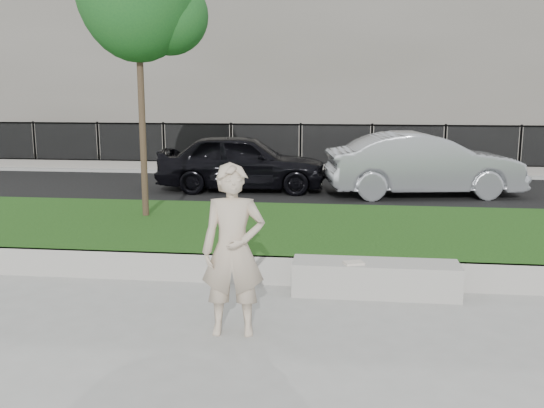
# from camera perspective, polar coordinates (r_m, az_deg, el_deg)

# --- Properties ---
(ground) EXTENTS (90.00, 90.00, 0.00)m
(ground) POSITION_cam_1_polar(r_m,az_deg,el_deg) (7.43, 0.28, -10.14)
(ground) COLOR gray
(ground) RESTS_ON ground
(grass_bank) EXTENTS (34.00, 4.00, 0.40)m
(grass_bank) POSITION_cam_1_polar(r_m,az_deg,el_deg) (10.22, 2.23, -3.12)
(grass_bank) COLOR black
(grass_bank) RESTS_ON ground
(grass_kerb) EXTENTS (34.00, 0.08, 0.40)m
(grass_kerb) POSITION_cam_1_polar(r_m,az_deg,el_deg) (8.34, 1.11, -6.32)
(grass_kerb) COLOR #9A9890
(grass_kerb) RESTS_ON ground
(street) EXTENTS (34.00, 7.00, 0.04)m
(street) POSITION_cam_1_polar(r_m,az_deg,el_deg) (15.64, 3.90, 1.04)
(street) COLOR black
(street) RESTS_ON ground
(far_pavement) EXTENTS (34.00, 3.00, 0.12)m
(far_pavement) POSITION_cam_1_polar(r_m,az_deg,el_deg) (20.08, 4.60, 3.30)
(far_pavement) COLOR gray
(far_pavement) RESTS_ON ground
(iron_fence) EXTENTS (32.00, 0.30, 1.50)m
(iron_fence) POSITION_cam_1_polar(r_m,az_deg,el_deg) (19.03, 4.49, 4.36)
(iron_fence) COLOR slate
(iron_fence) RESTS_ON far_pavement
(building_facade) EXTENTS (34.00, 10.00, 10.00)m
(building_facade) POSITION_cam_1_polar(r_m,az_deg,el_deg) (27.01, 5.41, 15.69)
(building_facade) COLOR #656158
(building_facade) RESTS_ON ground
(stone_bench) EXTENTS (2.15, 0.54, 0.44)m
(stone_bench) POSITION_cam_1_polar(r_m,az_deg,el_deg) (8.08, 9.68, -6.90)
(stone_bench) COLOR #9A9890
(stone_bench) RESTS_ON ground
(man) EXTENTS (0.74, 0.53, 1.88)m
(man) POSITION_cam_1_polar(r_m,az_deg,el_deg) (6.55, -3.66, -4.37)
(man) COLOR #C3AF96
(man) RESTS_ON ground
(book) EXTENTS (0.29, 0.25, 0.03)m
(book) POSITION_cam_1_polar(r_m,az_deg,el_deg) (7.88, 7.71, -5.51)
(book) COLOR beige
(book) RESTS_ON stone_bench
(car_dark) EXTENTS (4.47, 1.99, 1.49)m
(car_dark) POSITION_cam_1_polar(r_m,az_deg,el_deg) (15.83, -2.81, 3.98)
(car_dark) COLOR black
(car_dark) RESTS_ON street
(car_silver) EXTENTS (4.96, 2.44, 1.56)m
(car_silver) POSITION_cam_1_polar(r_m,az_deg,el_deg) (15.46, 14.05, 3.64)
(car_silver) COLOR #9B9FA4
(car_silver) RESTS_ON street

